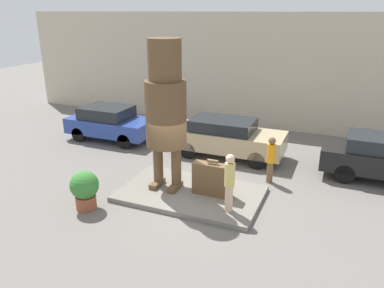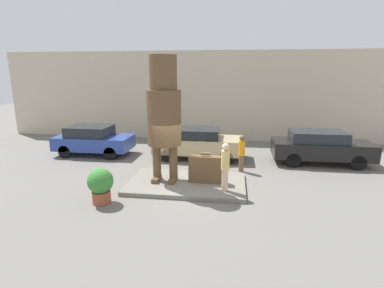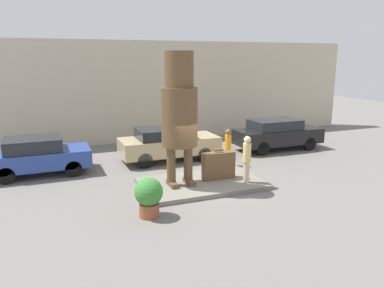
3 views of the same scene
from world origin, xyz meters
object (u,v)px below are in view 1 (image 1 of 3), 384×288
(parked_car_blue, at_px, (110,122))
(worker_hivis, at_px, (271,158))
(tourist, at_px, (230,180))
(statue_figure, at_px, (166,104))
(parked_car_tan, at_px, (227,137))
(giant_suitcase, at_px, (213,179))
(planter_pot, at_px, (85,188))

(parked_car_blue, xyz_separation_m, worker_hivis, (7.97, -1.80, 0.09))
(parked_car_blue, relative_size, worker_hivis, 2.39)
(tourist, distance_m, parked_car_blue, 8.64)
(statue_figure, xyz_separation_m, parked_car_tan, (0.85, 3.87, -2.16))
(statue_figure, bearing_deg, giant_suitcase, 0.33)
(statue_figure, distance_m, tourist, 3.15)
(tourist, xyz_separation_m, parked_car_tan, (-1.56, 4.64, -0.29))
(tourist, bearing_deg, giant_suitcase, 135.79)
(statue_figure, distance_m, worker_hivis, 4.22)
(statue_figure, relative_size, parked_car_blue, 1.20)
(parked_car_blue, distance_m, parked_car_tan, 5.75)
(worker_hivis, bearing_deg, planter_pot, -139.77)
(giant_suitcase, bearing_deg, worker_hivis, 54.11)
(parked_car_blue, bearing_deg, giant_suitcase, -30.30)
(tourist, distance_m, planter_pot, 4.42)
(parked_car_tan, bearing_deg, giant_suitcase, -78.79)
(statue_figure, distance_m, planter_pot, 3.60)
(statue_figure, xyz_separation_m, worker_hivis, (3.07, 2.01, -2.09))
(parked_car_tan, bearing_deg, worker_hivis, -39.97)
(planter_pot, relative_size, worker_hivis, 0.73)
(parked_car_tan, distance_m, planter_pot, 6.52)
(parked_car_blue, bearing_deg, statue_figure, -37.91)
(parked_car_blue, height_order, planter_pot, parked_car_blue)
(statue_figure, distance_m, parked_car_tan, 4.52)
(statue_figure, height_order, worker_hivis, statue_figure)
(worker_hivis, bearing_deg, parked_car_tan, 140.03)
(statue_figure, bearing_deg, parked_car_blue, 142.09)
(worker_hivis, bearing_deg, tourist, -103.19)
(giant_suitcase, height_order, planter_pot, giant_suitcase)
(giant_suitcase, bearing_deg, planter_pot, -148.33)
(parked_car_tan, height_order, worker_hivis, worker_hivis)
(giant_suitcase, xyz_separation_m, planter_pot, (-3.40, -2.09, -0.02))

